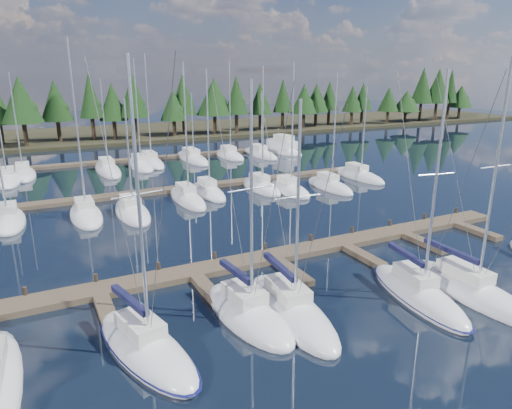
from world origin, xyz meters
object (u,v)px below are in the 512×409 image
front_sailboat_2 (248,313)px  front_sailboat_3 (291,309)px  main_dock (276,259)px  front_sailboat_5 (469,290)px  front_sailboat_4 (418,294)px  motor_yacht_right (282,149)px  front_sailboat_1 (145,347)px

front_sailboat_2 → front_sailboat_3: 2.43m
main_dock → front_sailboat_5: front_sailboat_5 is taller
front_sailboat_2 → front_sailboat_4: bearing=-14.0°
front_sailboat_3 → front_sailboat_5: (10.90, -2.85, 0.01)m
main_dock → motor_yacht_right: size_ratio=4.37×
front_sailboat_4 → front_sailboat_2: bearing=166.0°
front_sailboat_1 → main_dock: bearing=31.5°
front_sailboat_3 → front_sailboat_4: 7.96m
front_sailboat_3 → front_sailboat_2: bearing=162.8°
front_sailboat_2 → front_sailboat_3: bearing=-17.2°
front_sailboat_4 → motor_yacht_right: size_ratio=1.39×
front_sailboat_1 → front_sailboat_5: size_ratio=1.00×
front_sailboat_3 → front_sailboat_4: (7.76, -1.79, 0.01)m
main_dock → front_sailboat_2: bearing=-130.3°
front_sailboat_3 → front_sailboat_1: bearing=180.0°
front_sailboat_2 → front_sailboat_4: size_ratio=0.97×
front_sailboat_5 → main_dock: bearing=130.7°
front_sailboat_2 → front_sailboat_4: front_sailboat_4 is taller
front_sailboat_4 → motor_yacht_right: front_sailboat_4 is taller
main_dock → front_sailboat_5: bearing=-49.3°
main_dock → front_sailboat_4: 9.85m
main_dock → motor_yacht_right: (22.81, 39.26, 0.32)m
front_sailboat_4 → main_dock: bearing=120.7°
main_dock → front_sailboat_3: (-2.73, -6.67, 0.07)m
front_sailboat_3 → motor_yacht_right: 52.55m
front_sailboat_5 → front_sailboat_4: bearing=161.5°
front_sailboat_1 → motor_yacht_right: (33.68, 45.92, 0.24)m
front_sailboat_1 → motor_yacht_right: 56.95m
main_dock → front_sailboat_5: size_ratio=3.01×
front_sailboat_1 → front_sailboat_4: bearing=-6.4°
front_sailboat_1 → motor_yacht_right: bearing=53.7°
main_dock → front_sailboat_5: 12.55m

